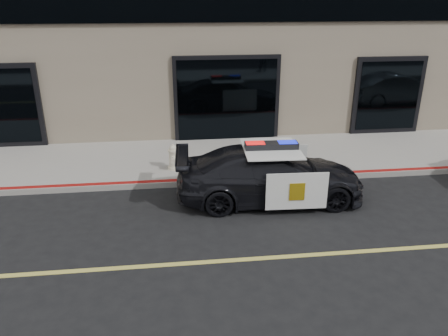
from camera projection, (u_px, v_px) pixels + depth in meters
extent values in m
plane|color=black|center=(323.00, 254.00, 8.45)|extent=(120.00, 120.00, 0.00)
cube|color=gray|center=(266.00, 156.00, 13.25)|extent=(60.00, 3.50, 0.15)
imported|color=black|center=(270.00, 175.00, 10.45)|extent=(2.17, 4.62, 1.30)
cube|color=white|center=(297.00, 191.00, 9.63)|extent=(1.39, 0.09, 0.87)
cube|color=white|center=(280.00, 161.00, 11.35)|extent=(1.39, 0.09, 0.87)
cube|color=white|center=(271.00, 149.00, 10.20)|extent=(1.36, 1.61, 0.02)
cube|color=gold|center=(297.00, 192.00, 9.60)|extent=(0.35, 0.02, 0.41)
cube|color=black|center=(271.00, 146.00, 10.17)|extent=(1.26, 0.37, 0.15)
cube|color=red|center=(255.00, 146.00, 10.14)|extent=(0.44, 0.30, 0.14)
cube|color=#0C19CC|center=(287.00, 145.00, 10.20)|extent=(0.44, 0.30, 0.14)
cylinder|color=beige|center=(174.00, 168.00, 12.11)|extent=(0.32, 0.32, 0.07)
cylinder|color=beige|center=(173.00, 159.00, 12.01)|extent=(0.23, 0.23, 0.45)
cylinder|color=beige|center=(173.00, 151.00, 11.92)|extent=(0.28, 0.28, 0.05)
sphere|color=beige|center=(173.00, 149.00, 11.90)|extent=(0.21, 0.21, 0.21)
cylinder|color=beige|center=(173.00, 146.00, 11.87)|extent=(0.06, 0.06, 0.06)
cylinder|color=beige|center=(173.00, 155.00, 12.13)|extent=(0.12, 0.11, 0.12)
cylinder|color=beige|center=(173.00, 159.00, 11.85)|extent=(0.12, 0.11, 0.12)
cylinder|color=beige|center=(173.00, 161.00, 11.85)|extent=(0.15, 0.13, 0.15)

